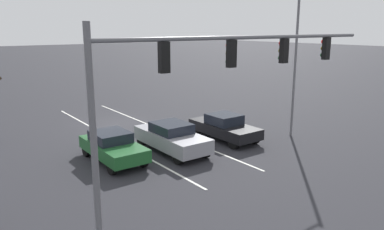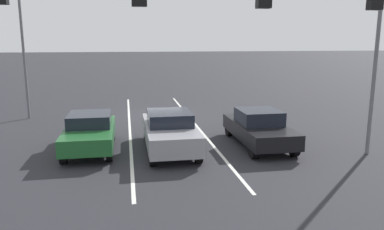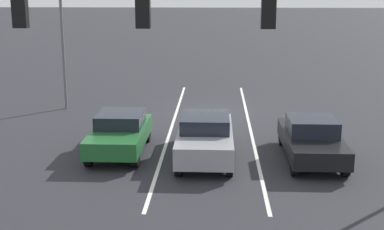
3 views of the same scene
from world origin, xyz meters
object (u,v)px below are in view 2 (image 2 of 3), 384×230
object	(u,v)px
traffic_signal_gantry	(110,7)
car_black_leftlane_front	(259,128)
street_lamp_left_shoulder	(374,28)
car_darkgreen_rightlane_front	(90,132)
car_gray_midlane_front	(170,131)
street_lamp_right_shoulder	(25,27)

from	to	relation	value
traffic_signal_gantry	car_black_leftlane_front	bearing A→B (deg)	-133.63
traffic_signal_gantry	street_lamp_left_shoulder	xyz separation A→B (m)	(-9.01, -3.98, -0.28)
car_black_leftlane_front	traffic_signal_gantry	distance (m)	9.07
car_darkgreen_rightlane_front	traffic_signal_gantry	xyz separation A→B (m)	(-1.17, 6.28, 4.17)
car_gray_midlane_front	car_darkgreen_rightlane_front	bearing A→B (deg)	-9.43
car_gray_midlane_front	street_lamp_right_shoulder	xyz separation A→B (m)	(6.78, -7.37, 4.12)
car_black_leftlane_front	street_lamp_left_shoulder	distance (m)	5.54
street_lamp_right_shoulder	street_lamp_left_shoulder	world-z (taller)	street_lamp_right_shoulder
street_lamp_right_shoulder	car_black_leftlane_front	bearing A→B (deg)	144.94
car_black_leftlane_front	car_darkgreen_rightlane_front	size ratio (longest dim) A/B	1.07
car_gray_midlane_front	street_lamp_right_shoulder	size ratio (longest dim) A/B	0.54
traffic_signal_gantry	car_gray_midlane_front	bearing A→B (deg)	-108.14
street_lamp_right_shoulder	car_gray_midlane_front	bearing A→B (deg)	132.58
car_gray_midlane_front	street_lamp_left_shoulder	world-z (taller)	street_lamp_left_shoulder
car_darkgreen_rightlane_front	car_gray_midlane_front	bearing A→B (deg)	170.57
traffic_signal_gantry	car_darkgreen_rightlane_front	bearing A→B (deg)	-79.45
car_black_leftlane_front	car_darkgreen_rightlane_front	bearing A→B (deg)	-3.89
car_black_leftlane_front	street_lamp_left_shoulder	world-z (taller)	street_lamp_left_shoulder
car_black_leftlane_front	car_darkgreen_rightlane_front	distance (m)	6.73
car_black_leftlane_front	traffic_signal_gantry	size ratio (longest dim) A/B	0.35
car_darkgreen_rightlane_front	street_lamp_left_shoulder	bearing A→B (deg)	167.26
car_darkgreen_rightlane_front	street_lamp_right_shoulder	world-z (taller)	street_lamp_right_shoulder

